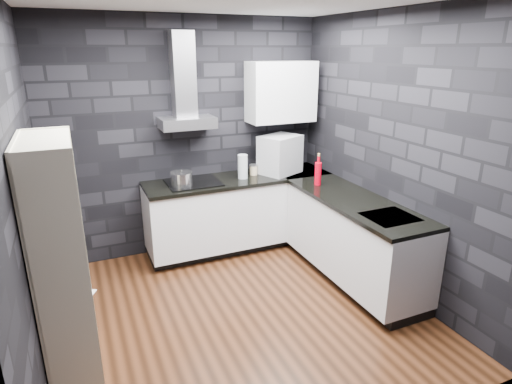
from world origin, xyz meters
TOP-DOWN VIEW (x-y plane):
  - ground at (0.00, 0.00)m, footprint 3.20×3.20m
  - wall_back at (0.00, 1.62)m, footprint 3.20×0.05m
  - wall_front at (0.00, -1.62)m, footprint 3.20×0.05m
  - wall_left at (-1.62, 0.00)m, footprint 0.05×3.20m
  - wall_right at (1.62, 0.00)m, footprint 0.05×3.20m
  - toekick_back at (0.50, 1.34)m, footprint 2.18×0.50m
  - toekick_right at (1.34, 0.10)m, footprint 0.50×1.78m
  - counter_back_cab at (0.50, 1.30)m, footprint 2.20×0.60m
  - counter_right_cab at (1.30, 0.10)m, footprint 0.60×1.80m
  - counter_back_top at (0.50, 1.29)m, footprint 2.20×0.62m
  - counter_right_top at (1.29, 0.10)m, footprint 0.62×1.80m
  - counter_corner_top at (1.30, 1.30)m, footprint 0.62×0.62m
  - hood_body at (-0.05, 1.43)m, footprint 0.60×0.34m
  - hood_chimney at (-0.05, 1.50)m, footprint 0.24×0.20m
  - upper_cabinet at (1.10, 1.43)m, footprint 0.80×0.35m
  - cooktop at (-0.05, 1.30)m, footprint 0.58×0.50m
  - sink_rim at (1.30, -0.40)m, footprint 0.44×0.40m
  - pot at (-0.20, 1.23)m, footprint 0.31×0.31m
  - glass_vase at (0.53, 1.25)m, footprint 0.14×0.14m
  - storage_jar at (0.70, 1.33)m, footprint 0.10×0.10m
  - utensil_crock at (0.87, 1.28)m, footprint 0.13×0.13m
  - appliance_garage at (1.03, 1.29)m, footprint 0.57×0.52m
  - red_bottle at (1.20, 0.68)m, footprint 0.09×0.09m
  - bookshelf at (-1.42, -0.18)m, footprint 0.60×0.87m
  - fruit_bowl at (-1.42, -0.32)m, footprint 0.32×0.32m
  - book_red at (-1.43, -0.05)m, footprint 0.17×0.03m
  - book_second at (-1.40, 0.04)m, footprint 0.14×0.09m

SIDE VIEW (x-z plane):
  - ground at x=0.00m, z-range 0.00..0.00m
  - toekick_back at x=0.50m, z-range 0.00..0.10m
  - toekick_right at x=1.34m, z-range 0.00..0.10m
  - counter_back_cab at x=0.50m, z-range 0.10..0.86m
  - counter_right_cab at x=1.30m, z-range 0.10..0.86m
  - book_red at x=-1.43m, z-range 0.46..0.68m
  - book_second at x=-1.40m, z-range 0.49..0.70m
  - counter_back_top at x=0.50m, z-range 0.86..0.90m
  - counter_right_top at x=1.29m, z-range 0.86..0.90m
  - counter_corner_top at x=1.30m, z-range 0.86..0.90m
  - sink_rim at x=1.30m, z-range 0.89..0.90m
  - bookshelf at x=-1.42m, z-range 0.00..1.80m
  - cooktop at x=-0.05m, z-range 0.90..0.91m
  - fruit_bowl at x=-1.42m, z-range 0.91..0.97m
  - storage_jar at x=0.70m, z-range 0.90..1.01m
  - utensil_crock at x=0.87m, z-range 0.90..1.03m
  - pot at x=-0.20m, z-range 0.91..1.05m
  - red_bottle at x=1.20m, z-range 0.90..1.15m
  - glass_vase at x=0.53m, z-range 0.90..1.18m
  - appliance_garage at x=1.03m, z-range 0.89..1.36m
  - wall_back at x=0.00m, z-range 0.00..2.70m
  - wall_front at x=0.00m, z-range 0.00..2.70m
  - wall_left at x=-1.62m, z-range 0.00..2.70m
  - wall_right at x=1.62m, z-range 0.00..2.70m
  - hood_body at x=-0.05m, z-range 1.50..1.62m
  - upper_cabinet at x=1.10m, z-range 1.50..2.20m
  - hood_chimney at x=-0.05m, z-range 1.62..2.52m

